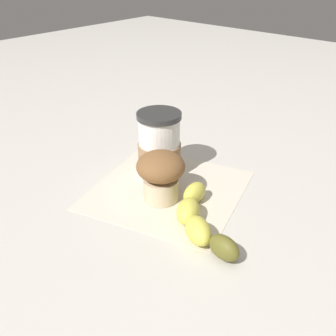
{
  "coord_description": "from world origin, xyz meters",
  "views": [
    {
      "loc": [
        0.41,
        -0.47,
        0.4
      ],
      "look_at": [
        0.0,
        0.0,
        0.05
      ],
      "focal_mm": 42.0,
      "sensor_mm": 36.0,
      "label": 1
    }
  ],
  "objects": [
    {
      "name": "banana",
      "position": [
        0.11,
        -0.06,
        0.02
      ],
      "size": [
        0.17,
        0.13,
        0.04
      ],
      "color": "#D6CC4C",
      "rests_on": "paper_napkin"
    },
    {
      "name": "coffee_cup",
      "position": [
        -0.05,
        0.04,
        0.06
      ],
      "size": [
        0.09,
        0.09,
        0.13
      ],
      "color": "white",
      "rests_on": "paper_napkin"
    },
    {
      "name": "muffin",
      "position": [
        0.01,
        -0.03,
        0.05
      ],
      "size": [
        0.08,
        0.08,
        0.09
      ],
      "color": "beige",
      "rests_on": "paper_napkin"
    },
    {
      "name": "paper_napkin",
      "position": [
        0.0,
        0.0,
        0.0
      ],
      "size": [
        0.33,
        0.33,
        0.0
      ],
      "primitive_type": "cube",
      "rotation": [
        0.0,
        0.0,
        0.29
      ],
      "color": "beige",
      "rests_on": "ground_plane"
    },
    {
      "name": "ground_plane",
      "position": [
        0.0,
        0.0,
        0.0
      ],
      "size": [
        3.0,
        3.0,
        0.0
      ],
      "primitive_type": "plane",
      "color": "beige"
    }
  ]
}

